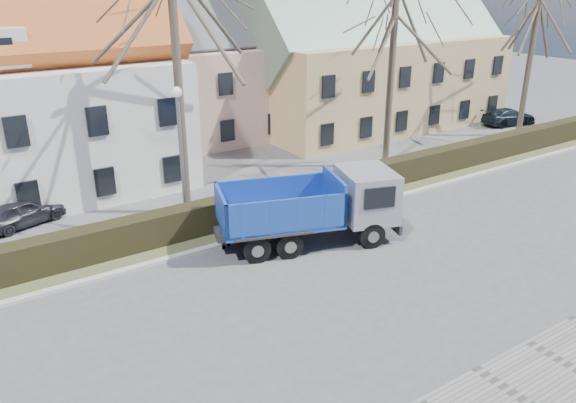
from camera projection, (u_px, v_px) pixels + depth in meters
ground at (338, 278)px, 19.91m from camera, size 120.00×120.00×0.00m
curb_far at (270, 231)px, 23.45m from camera, size 80.00×0.30×0.12m
grass_strip at (251, 218)px, 24.69m from camera, size 80.00×3.00×0.10m
hedge at (253, 207)px, 24.31m from camera, size 60.00×0.90×1.30m
building_pink at (196, 76)px, 35.95m from camera, size 10.80×8.80×8.00m
building_yellow at (370, 63)px, 39.65m from camera, size 18.80×10.80×8.50m
tree_1 at (177, 71)px, 23.11m from camera, size 9.20×9.20×12.65m
tree_2 at (392, 67)px, 29.54m from camera, size 8.00×8.00×11.00m
tree_3 at (530, 56)px, 35.77m from camera, size 7.60×7.60×10.45m
dump_truck at (302, 209)px, 21.99m from camera, size 7.82×4.85×2.93m
streetlight at (182, 159)px, 22.82m from camera, size 0.47×0.47×6.06m
cart_frame at (222, 242)px, 21.84m from camera, size 0.86×0.69×0.69m
parked_car_a at (22, 212)px, 23.92m from camera, size 3.84×2.50×1.21m
parked_car_b at (509, 117)px, 40.19m from camera, size 4.33×2.45×1.18m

